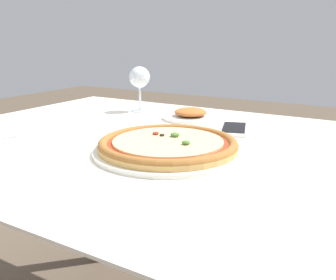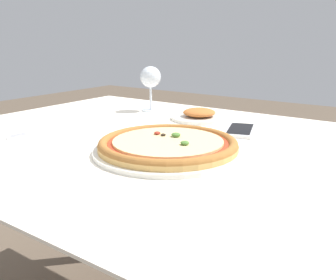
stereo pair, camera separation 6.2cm
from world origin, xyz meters
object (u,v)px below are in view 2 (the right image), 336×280
side_plate (199,115)px  wine_glass_far_left (151,79)px  pizza_plate (168,145)px  dining_table (175,175)px  cell_phone (240,130)px

side_plate → wine_glass_far_left: bearing=172.5°
pizza_plate → wine_glass_far_left: wine_glass_far_left is taller
dining_table → cell_phone: 0.23m
cell_phone → pizza_plate: bearing=-101.5°
dining_table → side_plate: size_ratio=7.66×
pizza_plate → cell_phone: bearing=78.5°
pizza_plate → wine_glass_far_left: (-0.34, 0.38, 0.10)m
dining_table → side_plate: side_plate is taller
pizza_plate → cell_phone: 0.28m
dining_table → pizza_plate: (0.03, -0.07, 0.10)m
cell_phone → side_plate: side_plate is taller
dining_table → pizza_plate: bearing=-67.9°
dining_table → wine_glass_far_left: size_ratio=8.67×
pizza_plate → side_plate: bearing=109.3°
side_plate → pizza_plate: bearing=-70.7°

